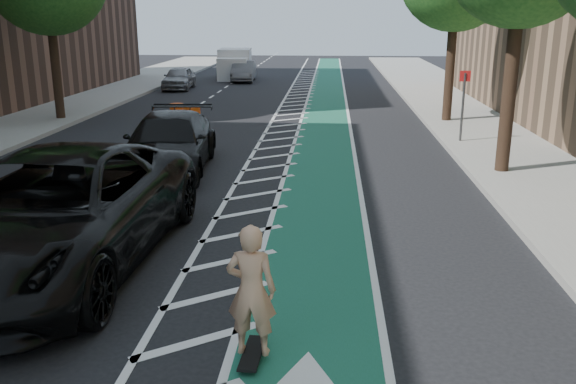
# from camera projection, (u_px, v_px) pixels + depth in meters

# --- Properties ---
(ground) EXTENTS (120.00, 120.00, 0.00)m
(ground) POSITION_uv_depth(u_px,v_px,m) (122.00, 293.00, 9.57)
(ground) COLOR black
(ground) RESTS_ON ground
(bike_lane) EXTENTS (2.00, 90.00, 0.01)m
(bike_lane) POSITION_uv_depth(u_px,v_px,m) (323.00, 156.00, 18.95)
(bike_lane) COLOR #18543B
(bike_lane) RESTS_ON ground
(buffer_strip) EXTENTS (1.40, 90.00, 0.01)m
(buffer_strip) POSITION_uv_depth(u_px,v_px,m) (275.00, 155.00, 19.05)
(buffer_strip) COLOR silver
(buffer_strip) RESTS_ON ground
(sidewalk_right) EXTENTS (5.00, 90.00, 0.15)m
(sidewalk_right) POSITION_uv_depth(u_px,v_px,m) (537.00, 157.00, 18.50)
(sidewalk_right) COLOR gray
(sidewalk_right) RESTS_ON ground
(curb_right) EXTENTS (0.12, 90.00, 0.16)m
(curb_right) POSITION_uv_depth(u_px,v_px,m) (455.00, 155.00, 18.66)
(curb_right) COLOR gray
(curb_right) RESTS_ON ground
(curb_left) EXTENTS (0.12, 90.00, 0.16)m
(curb_left) POSITION_uv_depth(u_px,v_px,m) (11.00, 149.00, 19.61)
(curb_left) COLOR gray
(curb_left) RESTS_ON ground
(sign_post) EXTENTS (0.35, 0.08, 2.47)m
(sign_post) POSITION_uv_depth(u_px,v_px,m) (463.00, 105.00, 20.18)
(sign_post) COLOR #4C4C4C
(sign_post) RESTS_ON ground
(skateboard) EXTENTS (0.28, 0.85, 0.11)m
(skateboard) POSITION_uv_depth(u_px,v_px,m) (253.00, 353.00, 7.69)
(skateboard) COLOR black
(skateboard) RESTS_ON ground
(skateboarder) EXTENTS (0.64, 0.44, 1.70)m
(skateboarder) POSITION_uv_depth(u_px,v_px,m) (251.00, 290.00, 7.45)
(skateboarder) COLOR tan
(skateboarder) RESTS_ON skateboard
(suv_near) EXTENTS (3.56, 7.27, 1.99)m
(suv_near) POSITION_uv_depth(u_px,v_px,m) (56.00, 212.00, 10.35)
(suv_near) COLOR black
(suv_near) RESTS_ON ground
(suv_far) EXTENTS (2.62, 5.60, 1.58)m
(suv_far) POSITION_uv_depth(u_px,v_px,m) (169.00, 143.00, 16.88)
(suv_far) COLOR black
(suv_far) RESTS_ON ground
(car_silver) EXTENTS (1.74, 3.96, 1.32)m
(car_silver) POSITION_uv_depth(u_px,v_px,m) (179.00, 78.00, 36.08)
(car_silver) COLOR gray
(car_silver) RESTS_ON ground
(car_grey) EXTENTS (1.62, 4.10, 1.33)m
(car_grey) POSITION_uv_depth(u_px,v_px,m) (244.00, 71.00, 40.40)
(car_grey) COLOR slate
(car_grey) RESTS_ON ground
(box_truck) EXTENTS (2.45, 4.89, 1.98)m
(box_truck) POSITION_uv_depth(u_px,v_px,m) (235.00, 65.00, 42.43)
(box_truck) COLOR silver
(box_truck) RESTS_ON ground
(barrel_a) EXTENTS (0.66, 0.66, 0.90)m
(barrel_a) POSITION_uv_depth(u_px,v_px,m) (147.00, 147.00, 18.23)
(barrel_a) COLOR orange
(barrel_a) RESTS_ON ground
(barrel_b) EXTENTS (0.75, 0.75, 1.03)m
(barrel_b) POSITION_uv_depth(u_px,v_px,m) (193.00, 122.00, 22.22)
(barrel_b) COLOR #FF540D
(barrel_b) RESTS_ON ground
(barrel_c) EXTENTS (0.67, 0.67, 0.91)m
(barrel_c) POSITION_uv_depth(u_px,v_px,m) (177.00, 116.00, 23.81)
(barrel_c) COLOR #FF500D
(barrel_c) RESTS_ON ground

